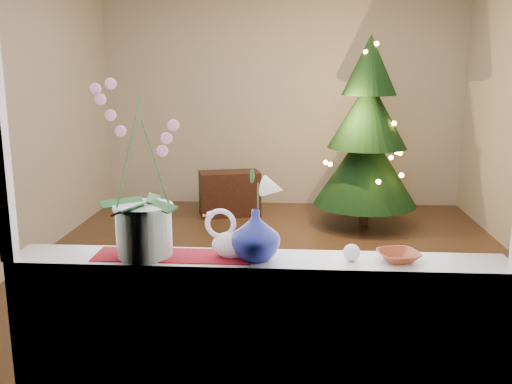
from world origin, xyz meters
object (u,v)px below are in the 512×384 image
amber_dish (398,257)px  xmas_tree (367,133)px  side_table (230,193)px  paperweight (352,253)px  orchid_pot (141,170)px  blue_vase (256,231)px  swan (232,235)px

amber_dish → xmas_tree: bearing=85.0°
side_table → paperweight: bearing=-91.7°
orchid_pot → blue_vase: 0.56m
swan → xmas_tree: 4.02m
blue_vase → side_table: bearing=98.0°
amber_dish → side_table: bearing=106.1°
paperweight → side_table: paperweight is taller
xmas_tree → blue_vase: bearing=-103.8°
blue_vase → xmas_tree: 4.01m
swan → xmas_tree: bearing=65.3°
paperweight → side_table: (-1.01, 4.22, -0.69)m
swan → amber_dish: 0.73m
orchid_pot → amber_dish: 1.18m
blue_vase → paperweight: 0.43m
orchid_pot → swan: size_ratio=3.15×
orchid_pot → amber_dish: orchid_pot is taller
orchid_pot → paperweight: size_ratio=10.36×
blue_vase → swan: bearing=170.2°
swan → amber_dish: size_ratio=1.64×
side_table → swan: bearing=-98.6°
blue_vase → side_table: blue_vase is taller
paperweight → xmas_tree: size_ratio=0.04×
paperweight → xmas_tree: xmas_tree is taller
paperweight → blue_vase: bearing=-178.9°
swan → side_table: bearing=87.3°
amber_dish → xmas_tree: size_ratio=0.07×
orchid_pot → blue_vase: size_ratio=3.03×
amber_dish → side_table: (-1.22, 4.22, -0.67)m
swan → xmas_tree: size_ratio=0.12×
xmas_tree → amber_dish: bearing=-95.0°
xmas_tree → side_table: xmas_tree is taller
blue_vase → paperweight: size_ratio=3.42×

